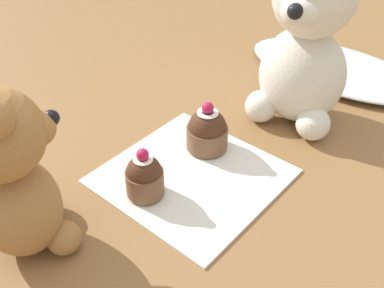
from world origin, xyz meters
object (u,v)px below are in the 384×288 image
object	(u,v)px
teddy_bear_tan	(12,175)
cupcake_near_cream_bear	(207,131)
teddy_bear_cream	(306,45)
cupcake_near_tan_bear	(144,176)

from	to	relation	value
teddy_bear_tan	cupcake_near_cream_bear	bearing A→B (deg)	-82.50
teddy_bear_cream	teddy_bear_tan	world-z (taller)	teddy_bear_cream
teddy_bear_cream	cupcake_near_cream_bear	size ratio (longest dim) A/B	3.54
cupcake_near_tan_bear	teddy_bear_cream	bearing A→B (deg)	79.20
cupcake_near_cream_bear	cupcake_near_tan_bear	world-z (taller)	cupcake_near_cream_bear
teddy_bear_tan	cupcake_near_tan_bear	xyz separation A→B (m)	(0.05, 0.14, -0.07)
cupcake_near_cream_bear	teddy_bear_cream	bearing A→B (deg)	70.70
teddy_bear_cream	cupcake_near_tan_bear	distance (m)	0.30
cupcake_near_tan_bear	teddy_bear_tan	bearing A→B (deg)	-108.80
cupcake_near_cream_bear	cupcake_near_tan_bear	distance (m)	0.13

